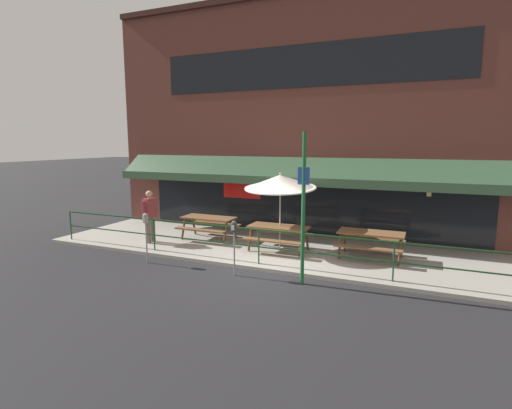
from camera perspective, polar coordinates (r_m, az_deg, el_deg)
ground_plane at (r=10.69m, az=-0.25°, el=-9.42°), size 120.00×120.00×0.00m
patio_deck at (r=12.46m, az=3.48°, el=-6.52°), size 15.00×4.00×0.10m
restaurant_building at (r=14.14m, az=6.80°, el=12.01°), size 15.00×1.60×8.34m
patio_railing at (r=10.74m, az=0.40°, el=-4.91°), size 13.84×0.04×0.97m
picnic_table_left at (r=13.56m, az=-6.78°, el=-2.44°), size 1.80×1.42×0.76m
picnic_table_centre at (r=12.06m, az=3.24°, el=-3.82°), size 1.80×1.42×0.76m
picnic_table_right at (r=11.71m, az=16.10°, el=-4.56°), size 1.80×1.42×0.76m
patio_umbrella_centre at (r=11.93m, az=3.49°, el=3.21°), size 2.14×2.14×2.38m
pedestrian_walking at (r=13.43m, az=-14.91°, el=-1.27°), size 0.30×0.61×1.71m
parking_meter_near at (r=11.49m, az=-15.49°, el=-2.54°), size 0.15×0.16×1.42m
parking_meter_far at (r=10.03m, az=-3.15°, el=-3.87°), size 0.15×0.16×1.42m
street_sign_pole at (r=9.35m, az=6.77°, el=-0.43°), size 0.28×0.09×3.61m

